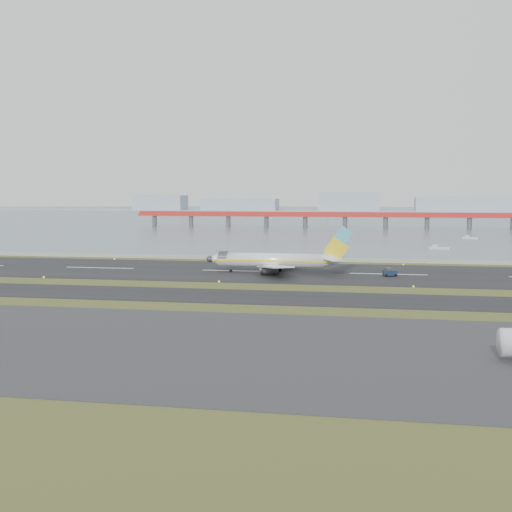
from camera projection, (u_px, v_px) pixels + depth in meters
The scene contains 12 objects.
ground at pixel (211, 287), 144.91m from camera, with size 1000.00×1000.00×0.00m, color #2F4117.
apron_strip at pixel (117, 343), 91.03m from camera, with size 1000.00×50.00×0.10m, color #323134.
taxiway_strip at pixel (197, 295), 133.15m from camera, with size 1000.00×18.00×0.10m, color black.
runway_strip at pixel (238, 271), 174.30m from camera, with size 1000.00×45.00×0.10m, color black.
seawall at pixel (257, 258), 203.64m from camera, with size 1000.00×2.50×1.00m, color gray.
bay_water at pixel (332, 216), 595.52m from camera, with size 1400.00×800.00×1.30m, color #4B5C6C.
red_pier at pixel (345, 216), 385.58m from camera, with size 260.00×5.00×10.20m.
far_shoreline at pixel (352, 206), 749.26m from camera, with size 1400.00×80.00×60.50m.
airliner at pixel (277, 260), 169.09m from camera, with size 38.52×32.89×12.80m.
pushback_tug at pixel (390, 272), 163.04m from camera, with size 3.79×2.70×2.21m.
workboat_near at pixel (438, 248), 240.97m from camera, with size 7.71×3.27×1.82m.
workboat_far at pixel (470, 238), 295.67m from camera, with size 7.28×3.92×1.69m.
Camera 1 is at (35.25, -139.49, 21.27)m, focal length 45.00 mm.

